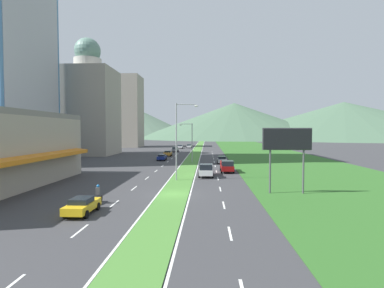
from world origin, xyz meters
The scene contains 45 objects.
ground_plane centered at (0.00, 0.00, 0.00)m, with size 600.00×600.00×0.00m, color #38383A.
grass_median centered at (0.00, 60.00, 0.03)m, with size 3.20×240.00×0.06m, color #477F33.
grass_verge_right centered at (20.60, 60.00, 0.03)m, with size 24.00×240.00×0.06m, color #2D6023.
lane_dash_left_1 centered at (-5.10, -12.21, 0.01)m, with size 0.16×2.80×0.01m, color silver.
lane_dash_left_2 centered at (-5.10, -4.43, 0.01)m, with size 0.16×2.80×0.01m, color silver.
lane_dash_left_3 centered at (-5.10, 3.36, 0.01)m, with size 0.16×2.80×0.01m, color silver.
lane_dash_left_4 centered at (-5.10, 11.14, 0.01)m, with size 0.16×2.80×0.01m, color silver.
lane_dash_left_5 centered at (-5.10, 18.93, 0.01)m, with size 0.16×2.80×0.01m, color silver.
lane_dash_left_6 centered at (-5.10, 26.72, 0.01)m, with size 0.16×2.80×0.01m, color silver.
lane_dash_left_7 centered at (-5.10, 34.50, 0.01)m, with size 0.16×2.80×0.01m, color silver.
lane_dash_left_8 centered at (-5.10, 42.29, 0.01)m, with size 0.16×2.80×0.01m, color silver.
lane_dash_left_9 centered at (-5.10, 50.07, 0.01)m, with size 0.16×2.80×0.01m, color silver.
lane_dash_left_10 centered at (-5.10, 57.86, 0.01)m, with size 0.16×2.80×0.01m, color silver.
lane_dash_left_11 centered at (-5.10, 65.64, 0.01)m, with size 0.16×2.80×0.01m, color silver.
lane_dash_right_1 centered at (5.10, -12.21, 0.01)m, with size 0.16×2.80×0.01m, color silver.
lane_dash_right_2 centered at (5.10, -4.43, 0.01)m, with size 0.16×2.80×0.01m, color silver.
lane_dash_right_3 centered at (5.10, 3.36, 0.01)m, with size 0.16×2.80×0.01m, color silver.
lane_dash_right_4 centered at (5.10, 11.14, 0.01)m, with size 0.16×2.80×0.01m, color silver.
lane_dash_right_5 centered at (5.10, 18.93, 0.01)m, with size 0.16×2.80×0.01m, color silver.
lane_dash_right_6 centered at (5.10, 26.72, 0.01)m, with size 0.16×2.80×0.01m, color silver.
lane_dash_right_7 centered at (5.10, 34.50, 0.01)m, with size 0.16×2.80×0.01m, color silver.
lane_dash_right_8 centered at (5.10, 42.29, 0.01)m, with size 0.16×2.80×0.01m, color silver.
lane_dash_right_9 centered at (5.10, 50.07, 0.01)m, with size 0.16×2.80×0.01m, color silver.
lane_dash_right_10 centered at (5.10, 57.86, 0.01)m, with size 0.16×2.80×0.01m, color silver.
lane_dash_right_11 centered at (5.10, 65.64, 0.01)m, with size 0.16×2.80×0.01m, color silver.
edge_line_median_left centered at (-1.75, 60.00, 0.01)m, with size 0.16×240.00×0.01m, color silver.
edge_line_median_right centered at (1.75, 60.00, 0.01)m, with size 0.16×240.00×0.01m, color silver.
domed_building centered at (-30.11, 53.50, 13.58)m, with size 14.73×14.73×32.82m.
midrise_colored centered at (-30.57, 94.99, 14.74)m, with size 12.92×12.92×29.47m, color #9E9384.
hill_far_left centered at (-73.30, 270.03, 15.81)m, with size 134.11×134.11×31.61m, color #516B56.
hill_far_center centered at (27.26, 242.46, 15.59)m, with size 171.55×171.55×31.17m, color #47664C.
hill_far_right centered at (122.88, 244.54, 15.92)m, with size 220.26×220.26×31.84m, color #47664C.
street_lamp_near centered at (-0.36, 9.40, 6.01)m, with size 3.09×0.45×10.56m.
street_lamp_mid centered at (0.01, 32.94, 4.87)m, with size 2.84×0.42×8.39m.
billboard_roadside centered at (12.15, 0.97, 5.51)m, with size 5.27×0.28×7.14m.
car_0 centered at (-6.87, 37.60, 0.74)m, with size 1.88×4.37×1.42m.
car_1 centered at (-6.69, -8.01, 0.72)m, with size 1.90×4.18×1.37m.
car_2 centered at (6.60, 31.24, 0.77)m, with size 1.93×4.21×1.53m.
car_3 centered at (-6.97, 49.36, 0.77)m, with size 1.94×4.22×1.49m.
car_4 centered at (-6.78, 84.59, 0.71)m, with size 1.95×4.10×1.37m.
car_5 centered at (-3.57, 88.31, 0.75)m, with size 1.96×4.09×1.49m.
car_6 centered at (-6.76, 65.90, 0.79)m, with size 1.95×4.33×1.55m.
pickup_truck_0 centered at (3.38, 13.11, 0.98)m, with size 2.18×5.40×2.00m.
pickup_truck_1 centered at (6.82, 18.11, 0.98)m, with size 2.18×5.40×2.00m.
motorcycle_rider centered at (-6.64, -4.38, 0.75)m, with size 0.36×2.00×1.80m.
Camera 1 is at (3.58, -32.57, 6.85)m, focal length 28.86 mm.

